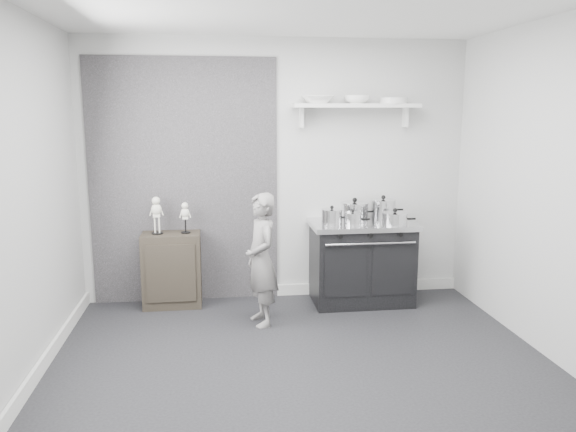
% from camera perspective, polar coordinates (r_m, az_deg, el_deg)
% --- Properties ---
extents(ground, '(4.00, 4.00, 0.00)m').
position_cam_1_polar(ground, '(4.50, 1.52, -15.30)').
color(ground, black).
rests_on(ground, ground).
extents(room_shell, '(4.02, 3.62, 2.71)m').
position_cam_1_polar(room_shell, '(4.20, 0.10, 6.14)').
color(room_shell, '#B5B5B3').
rests_on(room_shell, ground).
extents(wall_shelf, '(1.30, 0.26, 0.24)m').
position_cam_1_polar(wall_shelf, '(5.85, 6.90, 10.96)').
color(wall_shelf, silver).
rests_on(wall_shelf, room_shell).
extents(stove, '(1.06, 0.66, 0.85)m').
position_cam_1_polar(stove, '(5.88, 7.48, -4.65)').
color(stove, black).
rests_on(stove, ground).
extents(side_cabinet, '(0.58, 0.34, 0.76)m').
position_cam_1_polar(side_cabinet, '(5.85, -11.70, -5.37)').
color(side_cabinet, black).
rests_on(side_cabinet, ground).
extents(child, '(0.39, 0.51, 1.24)m').
position_cam_1_polar(child, '(5.19, -2.73, -4.45)').
color(child, slate).
rests_on(child, ground).
extents(pot_front_left, '(0.30, 0.21, 0.19)m').
position_cam_1_polar(pot_front_left, '(5.59, 4.48, -0.09)').
color(pot_front_left, silver).
rests_on(pot_front_left, stove).
extents(pot_back_left, '(0.37, 0.28, 0.24)m').
position_cam_1_polar(pot_back_left, '(5.86, 6.78, 0.50)').
color(pot_back_left, silver).
rests_on(pot_back_left, stove).
extents(pot_back_right, '(0.35, 0.26, 0.25)m').
position_cam_1_polar(pot_back_right, '(5.95, 9.63, 0.69)').
color(pot_back_right, silver).
rests_on(pot_back_right, stove).
extents(pot_front_right, '(0.34, 0.26, 0.17)m').
position_cam_1_polar(pot_front_right, '(5.69, 10.81, -0.24)').
color(pot_front_right, silver).
rests_on(pot_front_right, stove).
extents(pot_front_center, '(0.26, 0.18, 0.16)m').
position_cam_1_polar(pot_front_center, '(5.59, 6.61, -0.28)').
color(pot_front_center, silver).
rests_on(pot_front_center, stove).
extents(skeleton_full, '(0.12, 0.08, 0.43)m').
position_cam_1_polar(skeleton_full, '(5.72, -13.22, 0.34)').
color(skeleton_full, beige).
rests_on(skeleton_full, side_cabinet).
extents(skeleton_torso, '(0.10, 0.06, 0.36)m').
position_cam_1_polar(skeleton_torso, '(5.71, -10.40, 0.05)').
color(skeleton_torso, beige).
rests_on(skeleton_torso, side_cabinet).
extents(bowl_large, '(0.32, 0.32, 0.08)m').
position_cam_1_polar(bowl_large, '(5.76, 3.04, 11.74)').
color(bowl_large, white).
rests_on(bowl_large, wall_shelf).
extents(bowl_small, '(0.26, 0.26, 0.08)m').
position_cam_1_polar(bowl_small, '(5.85, 7.03, 11.66)').
color(bowl_small, white).
rests_on(bowl_small, wall_shelf).
extents(plate_stack, '(0.28, 0.28, 0.06)m').
position_cam_1_polar(plate_stack, '(5.96, 10.69, 11.44)').
color(plate_stack, silver).
rests_on(plate_stack, wall_shelf).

